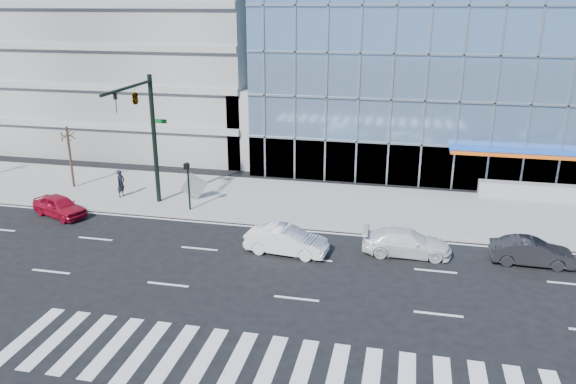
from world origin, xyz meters
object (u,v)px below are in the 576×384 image
traffic_signal (141,112)px  red_sedan (59,206)px  white_sedan (286,241)px  pedestrian (121,183)px  street_tree_near (67,135)px  tilted_panel (194,186)px  ped_signal_post (188,179)px  white_suv (407,243)px  dark_sedan (532,252)px

traffic_signal → red_sedan: traffic_signal is taller
white_sedan → pedestrian: 13.64m
street_tree_near → red_sedan: 6.17m
traffic_signal → pedestrian: traffic_signal is taller
traffic_signal → tilted_panel: size_ratio=6.15×
traffic_signal → ped_signal_post: size_ratio=2.67×
white_sedan → tilted_panel: tilted_panel is taller
white_suv → pedestrian: 18.92m
traffic_signal → white_suv: 16.77m
street_tree_near → white_sedan: bearing=-23.0°
traffic_signal → ped_signal_post: bearing=8.5°
street_tree_near → white_suv: 23.53m
red_sedan → tilted_panel: (6.96, 4.13, 0.42)m
traffic_signal → white_suv: (15.56, -2.95, -5.51)m
white_sedan → pedestrian: bearing=70.2°
dark_sedan → red_sedan: size_ratio=1.04×
ped_signal_post → pedestrian: (-5.25, 1.37, -1.09)m
tilted_panel → dark_sedan: bearing=-39.0°
street_tree_near → red_sedan: size_ratio=1.13×
street_tree_near → dark_sedan: 29.30m
ped_signal_post → pedestrian: 5.54m
dark_sedan → pedestrian: size_ratio=2.17×
white_suv → pedestrian: bearing=73.8°
red_sedan → dark_sedan: bearing=-70.1°
white_suv → red_sedan: white_suv is taller
traffic_signal → ped_signal_post: (2.50, 0.37, -4.02)m
white_sedan → red_sedan: (-14.41, 2.18, -0.06)m
traffic_signal → white_sedan: bearing=-23.2°
ped_signal_post → pedestrian: bearing=165.4°
red_sedan → pedestrian: size_ratio=2.08×
traffic_signal → street_tree_near: traffic_signal is taller
white_suv → pedestrian: pedestrian is taller
white_suv → pedestrian: (-18.32, 4.70, 0.40)m
street_tree_near → pedestrian: (4.25, -1.19, -2.73)m
street_tree_near → pedestrian: size_ratio=2.35×
white_suv → ped_signal_post: bearing=73.9°
dark_sedan → tilted_panel: bearing=76.4°
ped_signal_post → red_sedan: ped_signal_post is taller
street_tree_near → red_sedan: (2.15, -4.85, -3.14)m
traffic_signal → white_suv: bearing=-10.7°
red_sedan → tilted_panel: 8.11m
ped_signal_post → street_tree_near: bearing=164.9°
ped_signal_post → red_sedan: size_ratio=0.80×
white_sedan → red_sedan: white_sedan is taller
traffic_signal → red_sedan: size_ratio=2.13×
white_suv → white_sedan: size_ratio=1.06×
traffic_signal → ped_signal_post: traffic_signal is taller
white_suv → white_sedan: bearing=99.1°
ped_signal_post → dark_sedan: size_ratio=0.77×
pedestrian → tilted_panel: bearing=-74.7°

